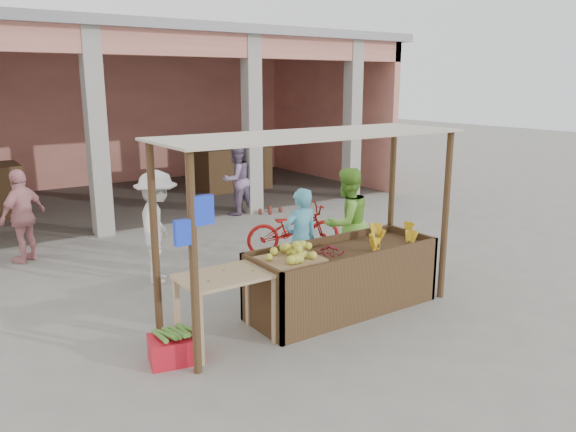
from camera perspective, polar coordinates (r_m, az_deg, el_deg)
ground at (r=7.44m, az=2.48°, el=-10.26°), size 60.00×60.00×0.00m
market_building at (r=14.95m, az=-18.68°, el=11.66°), size 14.40×6.40×4.20m
fruit_stall at (r=7.58m, az=5.56°, el=-6.59°), size 2.60×0.95×0.80m
stall_awning at (r=6.93m, az=2.25°, el=5.02°), size 4.09×1.35×2.39m
banana_heap at (r=7.94m, az=10.31°, el=-2.05°), size 1.08×0.59×0.20m
melon_tray at (r=6.99m, az=0.23°, el=-4.05°), size 0.73×0.63×0.20m
berry_heap at (r=7.31m, az=4.20°, el=-3.48°), size 0.42×0.34×0.13m
side_table at (r=6.52m, az=-6.37°, el=-7.08°), size 1.06×0.71×0.86m
papaya_pile at (r=6.44m, az=-6.43°, el=-5.03°), size 0.74×0.42×0.21m
red_crate at (r=6.44m, az=-11.37°, el=-13.09°), size 0.64×0.52×0.29m
plantain_bundle at (r=6.35m, az=-11.45°, el=-11.56°), size 0.44×0.31×0.09m
produce_sacks at (r=13.06m, az=-1.82°, el=1.46°), size 0.90×0.68×0.55m
vendor_blue at (r=8.11m, az=1.30°, el=-2.11°), size 0.63×0.47×1.63m
vendor_green at (r=8.71m, az=5.99°, el=-0.45°), size 0.91×0.56×1.82m
motorcycle at (r=9.96m, az=0.57°, el=-1.23°), size 1.16×1.88×0.93m
shopper_a at (r=8.67m, az=-13.13°, el=-0.65°), size 1.08×1.33×1.86m
shopper_b at (r=10.42m, az=-25.36°, el=0.30°), size 1.12×1.02×1.70m
shopper_f at (r=12.90m, az=-5.29°, el=4.05°), size 0.96×0.67×1.79m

